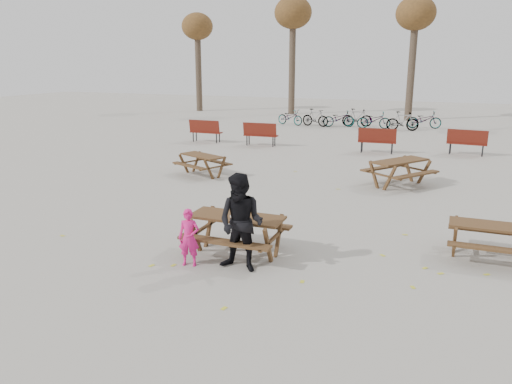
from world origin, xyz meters
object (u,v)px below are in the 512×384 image
at_px(picnic_table_far, 399,173).
at_px(soda_bottle, 236,215).
at_px(food_tray, 235,216).
at_px(picnic_table_north, 202,165).
at_px(adult, 241,223).
at_px(picnic_table_east, 492,242).
at_px(child, 189,238).
at_px(main_picnic_table, 237,225).

bearing_deg(picnic_table_far, soda_bottle, -163.24).
distance_m(food_tray, picnic_table_north, 7.09).
relative_size(food_tray, adult, 0.10).
relative_size(soda_bottle, picnic_table_east, 0.11).
distance_m(picnic_table_north, picnic_table_far, 6.21).
height_order(child, picnic_table_north, child).
relative_size(adult, picnic_table_north, 1.13).
bearing_deg(main_picnic_table, adult, -60.57).
relative_size(child, picnic_table_east, 0.68).
distance_m(picnic_table_east, picnic_table_north, 9.46).
relative_size(food_tray, soda_bottle, 1.06).
xyz_separation_m(main_picnic_table, picnic_table_east, (4.59, 1.51, -0.25)).
distance_m(child, adult, 1.04).
bearing_deg(picnic_table_far, food_tray, -163.81).
xyz_separation_m(food_tray, adult, (0.37, -0.58, 0.09)).
xyz_separation_m(child, picnic_table_far, (2.92, 7.62, -0.14)).
height_order(picnic_table_east, picnic_table_far, picnic_table_far).
bearing_deg(soda_bottle, picnic_table_far, 71.90).
relative_size(food_tray, picnic_table_north, 0.11).
height_order(child, picnic_table_east, child).
xyz_separation_m(soda_bottle, adult, (0.32, -0.50, 0.04)).
xyz_separation_m(picnic_table_east, picnic_table_north, (-8.39, 4.36, -0.00)).
bearing_deg(picnic_table_north, main_picnic_table, -32.97).
height_order(adult, picnic_table_north, adult).
distance_m(child, picnic_table_east, 5.69).
bearing_deg(picnic_table_east, picnic_table_north, 152.69).
height_order(adult, picnic_table_far, adult).
bearing_deg(picnic_table_north, child, -40.30).
relative_size(adult, picnic_table_far, 0.97).
height_order(child, adult, adult).
distance_m(adult, picnic_table_north, 7.78).
xyz_separation_m(food_tray, child, (-0.60, -0.75, -0.26)).
bearing_deg(picnic_table_north, picnic_table_far, 32.57).
relative_size(soda_bottle, adult, 0.10).
distance_m(soda_bottle, child, 0.97).
bearing_deg(soda_bottle, food_tray, 119.21).
distance_m(child, picnic_table_north, 7.44).
distance_m(main_picnic_table, food_tray, 0.22).
bearing_deg(adult, food_tray, 125.24).
distance_m(food_tray, child, 0.99).
relative_size(food_tray, picnic_table_east, 0.11).
bearing_deg(adult, picnic_table_north, 125.36).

